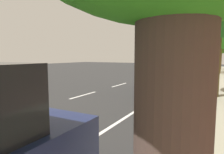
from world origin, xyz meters
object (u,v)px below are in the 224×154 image
object	(u,v)px
street_tree_corner	(221,46)
street_tree_far_end	(221,35)
street_tree_mid_block	(219,6)
cyclist_with_backpack	(160,90)
parked_sedan_tan_far	(201,66)
bicycle_at_curb	(157,109)
parked_pickup_black_second	(176,77)
parked_suv_white_mid	(191,68)

from	to	relation	value
street_tree_corner	street_tree_far_end	bearing A→B (deg)	-90.00
street_tree_mid_block	street_tree_far_end	world-z (taller)	street_tree_far_end
street_tree_mid_block	cyclist_with_backpack	bearing A→B (deg)	-105.20
parked_sedan_tan_far	street_tree_corner	bearing A→B (deg)	67.13
bicycle_at_curb	street_tree_mid_block	size ratio (longest dim) A/B	0.23
bicycle_at_curb	street_tree_far_end	xyz separation A→B (m)	(1.50, 18.20, 3.92)
parked_pickup_black_second	street_tree_far_end	distance (m)	13.48
cyclist_with_backpack	street_tree_corner	world-z (taller)	street_tree_corner
parked_pickup_black_second	bicycle_at_curb	world-z (taller)	parked_pickup_black_second
parked_pickup_black_second	parked_sedan_tan_far	size ratio (longest dim) A/B	1.20
cyclist_with_backpack	bicycle_at_curb	bearing A→B (deg)	113.91
parked_suv_white_mid	parked_sedan_tan_far	distance (m)	8.04
street_tree_corner	cyclist_with_backpack	bearing A→B (deg)	-92.85
parked_pickup_black_second	parked_sedan_tan_far	xyz separation A→B (m)	(-0.02, 15.39, -0.15)
parked_suv_white_mid	street_tree_corner	size ratio (longest dim) A/B	1.09
parked_sedan_tan_far	street_tree_corner	distance (m)	5.74
parked_suv_white_mid	street_tree_far_end	xyz separation A→B (m)	(2.12, 5.54, 3.27)
parked_suv_white_mid	parked_sedan_tan_far	xyz separation A→B (m)	(0.13, 8.04, -0.27)
bicycle_at_curb	street_tree_mid_block	distance (m)	5.98
cyclist_with_backpack	parked_sedan_tan_far	bearing A→B (deg)	91.89
parked_pickup_black_second	street_tree_mid_block	bearing A→B (deg)	-27.75
parked_suv_white_mid	street_tree_far_end	world-z (taller)	street_tree_far_end
parked_suv_white_mid	bicycle_at_curb	distance (m)	12.69
parked_suv_white_mid	parked_pickup_black_second	bearing A→B (deg)	-88.81
parked_sedan_tan_far	street_tree_mid_block	xyz separation A→B (m)	(1.99, -16.42, 3.54)
cyclist_with_backpack	street_tree_far_end	distance (m)	18.99
bicycle_at_curb	street_tree_mid_block	bearing A→B (deg)	70.67
parked_pickup_black_second	bicycle_at_curb	distance (m)	5.35
parked_pickup_black_second	cyclist_with_backpack	bearing A→B (deg)	-83.30
parked_sedan_tan_far	street_tree_corner	world-z (taller)	street_tree_corner
street_tree_mid_block	parked_pickup_black_second	bearing A→B (deg)	152.25
cyclist_with_backpack	street_tree_far_end	bearing A→B (deg)	86.06
bicycle_at_curb	cyclist_with_backpack	distance (m)	0.86
parked_suv_white_mid	street_tree_mid_block	distance (m)	9.25
bicycle_at_curb	parked_suv_white_mid	bearing A→B (deg)	92.81
parked_pickup_black_second	bicycle_at_curb	xyz separation A→B (m)	(0.47, -5.30, -0.52)
bicycle_at_curb	street_tree_corner	size ratio (longest dim) A/B	0.30
parked_pickup_black_second	bicycle_at_curb	bearing A→B (deg)	-84.95
cyclist_with_backpack	parked_pickup_black_second	bearing A→B (deg)	96.70
parked_pickup_black_second	street_tree_corner	distance (m)	20.34
parked_suv_white_mid	parked_sedan_tan_far	bearing A→B (deg)	89.06
street_tree_corner	street_tree_mid_block	bearing A→B (deg)	-90.00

